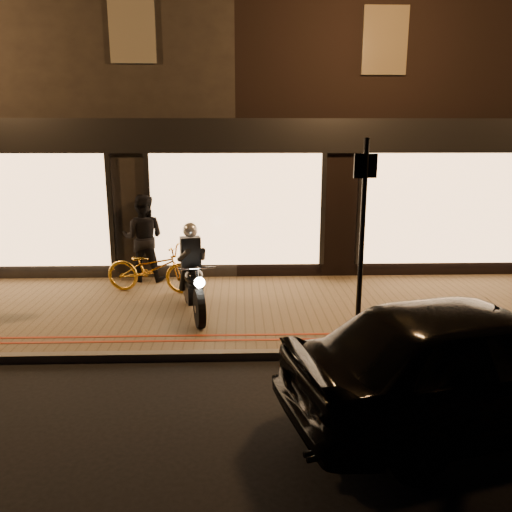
{
  "coord_description": "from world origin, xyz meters",
  "views": [
    {
      "loc": [
        0.08,
        -6.62,
        3.14
      ],
      "look_at": [
        0.36,
        1.85,
        1.1
      ],
      "focal_mm": 35.0,
      "sensor_mm": 36.0,
      "label": 1
    }
  ],
  "objects_px": {
    "motorcycle": "(193,279)",
    "bicycle_gold": "(152,268)",
    "parked_car": "(474,361)",
    "sign_post": "(362,229)"
  },
  "relations": [
    {
      "from": "bicycle_gold",
      "to": "sign_post",
      "type": "bearing_deg",
      "value": -112.13
    },
    {
      "from": "sign_post",
      "to": "parked_car",
      "type": "height_order",
      "value": "sign_post"
    },
    {
      "from": "motorcycle",
      "to": "bicycle_gold",
      "type": "height_order",
      "value": "motorcycle"
    },
    {
      "from": "sign_post",
      "to": "parked_car",
      "type": "relative_size",
      "value": 0.7
    },
    {
      "from": "motorcycle",
      "to": "parked_car",
      "type": "xyz_separation_m",
      "value": [
        3.39,
        -3.32,
        -0.0
      ]
    },
    {
      "from": "motorcycle",
      "to": "bicycle_gold",
      "type": "xyz_separation_m",
      "value": [
        -0.93,
        1.27,
        -0.14
      ]
    },
    {
      "from": "bicycle_gold",
      "to": "parked_car",
      "type": "xyz_separation_m",
      "value": [
        4.33,
        -4.59,
        0.13
      ]
    },
    {
      "from": "motorcycle",
      "to": "bicycle_gold",
      "type": "bearing_deg",
      "value": 112.99
    },
    {
      "from": "motorcycle",
      "to": "parked_car",
      "type": "height_order",
      "value": "motorcycle"
    },
    {
      "from": "sign_post",
      "to": "motorcycle",
      "type": "bearing_deg",
      "value": 158.93
    }
  ]
}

